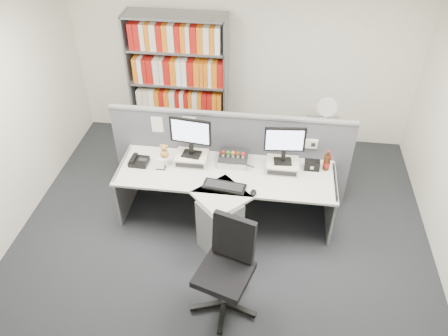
# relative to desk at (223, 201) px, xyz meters

# --- Properties ---
(ground) EXTENTS (5.50, 5.50, 0.00)m
(ground) POSITION_rel_desk_xyz_m (0.00, -0.60, -0.46)
(ground) COLOR #292C31
(ground) RESTS_ON ground
(room_shell) EXTENTS (5.04, 5.54, 2.72)m
(room_shell) POSITION_rel_desk_xyz_m (0.00, -0.60, 1.33)
(room_shell) COLOR white
(room_shell) RESTS_ON ground
(partition) EXTENTS (3.00, 0.08, 1.27)m
(partition) POSITION_rel_desk_xyz_m (0.00, 0.65, 0.19)
(partition) COLOR #555660
(partition) RESTS_ON ground
(desk) EXTENTS (2.60, 1.20, 0.72)m
(desk) POSITION_rel_desk_xyz_m (0.00, 0.00, 0.00)
(desk) COLOR silver
(desk) RESTS_ON ground
(monitor_riser_left) EXTENTS (0.38, 0.31, 0.10)m
(monitor_riser_left) POSITION_rel_desk_xyz_m (-0.44, 0.38, 0.31)
(monitor_riser_left) COLOR beige
(monitor_riser_left) RESTS_ON desk
(monitor_riser_right) EXTENTS (0.38, 0.31, 0.10)m
(monitor_riser_right) POSITION_rel_desk_xyz_m (0.66, 0.38, 0.31)
(monitor_riser_right) COLOR beige
(monitor_riser_right) RESTS_ON desk
(monitor_left) EXTENTS (0.50, 0.19, 0.51)m
(monitor_left) POSITION_rel_desk_xyz_m (-0.44, 0.38, 0.67)
(monitor_left) COLOR black
(monitor_left) RESTS_ON monitor_riser_left
(monitor_right) EXTENTS (0.47, 0.17, 0.48)m
(monitor_right) POSITION_rel_desk_xyz_m (0.66, 0.38, 0.65)
(monitor_right) COLOR black
(monitor_right) RESTS_ON monitor_riser_right
(desktop_pc) EXTENTS (0.35, 0.31, 0.09)m
(desktop_pc) POSITION_rel_desk_xyz_m (0.06, 0.43, 0.31)
(desktop_pc) COLOR black
(desktop_pc) RESTS_ON desk
(figurines) EXTENTS (0.29, 0.05, 0.09)m
(figurines) POSITION_rel_desk_xyz_m (0.06, 0.42, 0.41)
(figurines) COLOR beige
(figurines) RESTS_ON desktop_pc
(keyboard) EXTENTS (0.51, 0.24, 0.03)m
(keyboard) POSITION_rel_desk_xyz_m (0.02, -0.05, 0.28)
(keyboard) COLOR black
(keyboard) RESTS_ON desk
(mouse) EXTENTS (0.07, 0.11, 0.04)m
(mouse) POSITION_rel_desk_xyz_m (0.36, -0.12, 0.28)
(mouse) COLOR black
(mouse) RESTS_ON desk
(desk_phone) EXTENTS (0.23, 0.21, 0.09)m
(desk_phone) POSITION_rel_desk_xyz_m (-1.07, 0.26, 0.30)
(desk_phone) COLOR black
(desk_phone) RESTS_ON desk
(desk_calendar) EXTENTS (0.11, 0.08, 0.13)m
(desk_calendar) POSITION_rel_desk_xyz_m (-0.79, 0.20, 0.32)
(desk_calendar) COLOR black
(desk_calendar) RESTS_ON desk
(plush_toy) EXTENTS (0.11, 0.11, 0.19)m
(plush_toy) POSITION_rel_desk_xyz_m (-0.75, 0.29, 0.44)
(plush_toy) COLOR #AF7E3A
(plush_toy) RESTS_ON monitor_riser_left
(speaker) EXTENTS (0.18, 0.10, 0.12)m
(speaker) POSITION_rel_desk_xyz_m (1.01, 0.42, 0.32)
(speaker) COLOR black
(speaker) RESTS_ON desk
(cola_bottle) EXTENTS (0.08, 0.08, 0.27)m
(cola_bottle) POSITION_rel_desk_xyz_m (1.18, 0.44, 0.37)
(cola_bottle) COLOR #3F190A
(cola_bottle) RESTS_ON desk
(shelving_unit) EXTENTS (1.41, 0.40, 2.00)m
(shelving_unit) POSITION_rel_desk_xyz_m (-0.90, 1.85, 0.52)
(shelving_unit) COLOR gray
(shelving_unit) RESTS_ON ground
(filing_cabinet) EXTENTS (0.45, 0.61, 0.70)m
(filing_cabinet) POSITION_rel_desk_xyz_m (1.20, 1.40, -0.11)
(filing_cabinet) COLOR gray
(filing_cabinet) RESTS_ON ground
(desk_fan) EXTENTS (0.27, 0.16, 0.46)m
(desk_fan) POSITION_rel_desk_xyz_m (1.20, 1.40, 0.53)
(desk_fan) COLOR white
(desk_fan) RESTS_ON filing_cabinet
(office_chair) EXTENTS (0.70, 0.70, 1.06)m
(office_chair) POSITION_rel_desk_xyz_m (0.18, -1.03, 0.11)
(office_chair) COLOR silver
(office_chair) RESTS_ON ground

